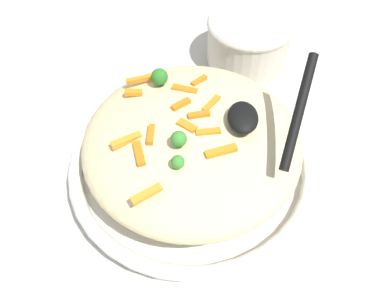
# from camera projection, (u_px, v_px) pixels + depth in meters

# --- Properties ---
(ground_plane) EXTENTS (2.40, 2.40, 0.00)m
(ground_plane) POSITION_uv_depth(u_px,v_px,m) (192.00, 173.00, 0.60)
(ground_plane) COLOR beige
(serving_bowl) EXTENTS (0.36, 0.36, 0.04)m
(serving_bowl) POSITION_uv_depth(u_px,v_px,m) (192.00, 164.00, 0.58)
(serving_bowl) COLOR white
(serving_bowl) RESTS_ON ground_plane
(pasta_mound) EXTENTS (0.31, 0.30, 0.08)m
(pasta_mound) POSITION_uv_depth(u_px,v_px,m) (192.00, 141.00, 0.54)
(pasta_mound) COLOR beige
(pasta_mound) RESTS_ON serving_bowl
(carrot_piece_0) EXTENTS (0.01, 0.03, 0.01)m
(carrot_piece_0) POSITION_uv_depth(u_px,v_px,m) (199.00, 115.00, 0.51)
(carrot_piece_0) COLOR orange
(carrot_piece_0) RESTS_ON pasta_mound
(carrot_piece_1) EXTENTS (0.03, 0.04, 0.01)m
(carrot_piece_1) POSITION_uv_depth(u_px,v_px,m) (147.00, 194.00, 0.44)
(carrot_piece_1) COLOR orange
(carrot_piece_1) RESTS_ON pasta_mound
(carrot_piece_2) EXTENTS (0.02, 0.03, 0.01)m
(carrot_piece_2) POSITION_uv_depth(u_px,v_px,m) (187.00, 126.00, 0.50)
(carrot_piece_2) COLOR orange
(carrot_piece_2) RESTS_ON pasta_mound
(carrot_piece_3) EXTENTS (0.03, 0.04, 0.01)m
(carrot_piece_3) POSITION_uv_depth(u_px,v_px,m) (126.00, 140.00, 0.49)
(carrot_piece_3) COLOR orange
(carrot_piece_3) RESTS_ON pasta_mound
(carrot_piece_4) EXTENTS (0.04, 0.02, 0.01)m
(carrot_piece_4) POSITION_uv_depth(u_px,v_px,m) (139.00, 153.00, 0.47)
(carrot_piece_4) COLOR orange
(carrot_piece_4) RESTS_ON pasta_mound
(carrot_piece_5) EXTENTS (0.02, 0.04, 0.01)m
(carrot_piece_5) POSITION_uv_depth(u_px,v_px,m) (185.00, 89.00, 0.54)
(carrot_piece_5) COLOR orange
(carrot_piece_5) RESTS_ON pasta_mound
(carrot_piece_6) EXTENTS (0.03, 0.03, 0.01)m
(carrot_piece_6) POSITION_uv_depth(u_px,v_px,m) (211.00, 104.00, 0.52)
(carrot_piece_6) COLOR orange
(carrot_piece_6) RESTS_ON pasta_mound
(carrot_piece_7) EXTENTS (0.01, 0.02, 0.01)m
(carrot_piece_7) POSITION_uv_depth(u_px,v_px,m) (133.00, 92.00, 0.54)
(carrot_piece_7) COLOR orange
(carrot_piece_7) RESTS_ON pasta_mound
(carrot_piece_8) EXTENTS (0.02, 0.04, 0.01)m
(carrot_piece_8) POSITION_uv_depth(u_px,v_px,m) (221.00, 151.00, 0.47)
(carrot_piece_8) COLOR orange
(carrot_piece_8) RESTS_ON pasta_mound
(carrot_piece_9) EXTENTS (0.02, 0.03, 0.01)m
(carrot_piece_9) POSITION_uv_depth(u_px,v_px,m) (181.00, 104.00, 0.52)
(carrot_piece_9) COLOR orange
(carrot_piece_9) RESTS_ON pasta_mound
(carrot_piece_10) EXTENTS (0.02, 0.02, 0.01)m
(carrot_piece_10) POSITION_uv_depth(u_px,v_px,m) (199.00, 81.00, 0.56)
(carrot_piece_10) COLOR orange
(carrot_piece_10) RESTS_ON pasta_mound
(carrot_piece_11) EXTENTS (0.02, 0.04, 0.01)m
(carrot_piece_11) POSITION_uv_depth(u_px,v_px,m) (140.00, 79.00, 0.56)
(carrot_piece_11) COLOR orange
(carrot_piece_11) RESTS_ON pasta_mound
(carrot_piece_12) EXTENTS (0.01, 0.03, 0.01)m
(carrot_piece_12) POSITION_uv_depth(u_px,v_px,m) (208.00, 132.00, 0.49)
(carrot_piece_12) COLOR orange
(carrot_piece_12) RESTS_ON pasta_mound
(carrot_piece_13) EXTENTS (0.03, 0.01, 0.01)m
(carrot_piece_13) POSITION_uv_depth(u_px,v_px,m) (151.00, 135.00, 0.49)
(carrot_piece_13) COLOR orange
(carrot_piece_13) RESTS_ON pasta_mound
(broccoli_floret_0) EXTENTS (0.02, 0.02, 0.03)m
(broccoli_floret_0) POSITION_uv_depth(u_px,v_px,m) (160.00, 77.00, 0.55)
(broccoli_floret_0) COLOR #296820
(broccoli_floret_0) RESTS_ON pasta_mound
(broccoli_floret_1) EXTENTS (0.02, 0.02, 0.02)m
(broccoli_floret_1) POSITION_uv_depth(u_px,v_px,m) (178.00, 162.00, 0.46)
(broccoli_floret_1) COLOR #377928
(broccoli_floret_1) RESTS_ON pasta_mound
(broccoli_floret_2) EXTENTS (0.02, 0.02, 0.02)m
(broccoli_floret_2) POSITION_uv_depth(u_px,v_px,m) (179.00, 139.00, 0.47)
(broccoli_floret_2) COLOR #377928
(broccoli_floret_2) RESTS_ON pasta_mound
(serving_spoon) EXTENTS (0.13, 0.11, 0.08)m
(serving_spoon) POSITION_uv_depth(u_px,v_px,m) (261.00, 116.00, 0.48)
(serving_spoon) COLOR black
(serving_spoon) RESTS_ON pasta_mound
(companion_bowl) EXTENTS (0.16, 0.16, 0.09)m
(companion_bowl) POSITION_uv_depth(u_px,v_px,m) (248.00, 40.00, 0.73)
(companion_bowl) COLOR beige
(companion_bowl) RESTS_ON ground_plane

